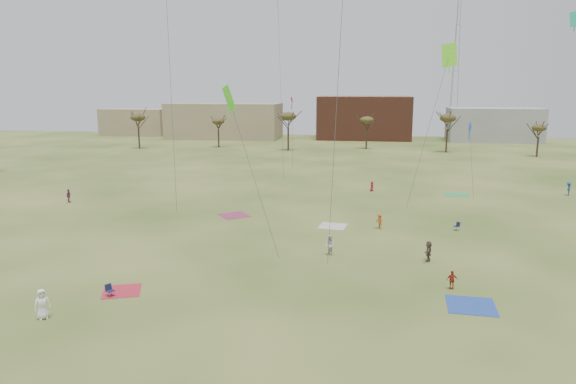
# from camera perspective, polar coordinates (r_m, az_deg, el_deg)

# --- Properties ---
(ground) EXTENTS (260.00, 260.00, 0.00)m
(ground) POSITION_cam_1_polar(r_m,az_deg,el_deg) (36.05, -3.06, -12.37)
(ground) COLOR #2C4917
(ground) RESTS_ON ground
(flyer_near_left) EXTENTS (1.13, 1.13, 1.98)m
(flyer_near_left) POSITION_cam_1_polar(r_m,az_deg,el_deg) (37.33, -25.24, -11.00)
(flyer_near_left) COLOR white
(flyer_near_left) RESTS_ON ground
(spectator_fore_a) EXTENTS (0.87, 0.46, 1.41)m
(spectator_fore_a) POSITION_cam_1_polar(r_m,az_deg,el_deg) (40.43, 17.47, -9.14)
(spectator_fore_a) COLOR #B02B1E
(spectator_fore_a) RESTS_ON ground
(spectator_fore_c) EXTENTS (0.84, 1.71, 1.77)m
(spectator_fore_c) POSITION_cam_1_polar(r_m,az_deg,el_deg) (46.04, 15.08, -6.25)
(spectator_fore_c) COLOR brown
(spectator_fore_c) RESTS_ON ground
(flyer_mid_b) EXTENTS (1.10, 1.26, 1.69)m
(flyer_mid_b) POSITION_cam_1_polar(r_m,az_deg,el_deg) (55.30, 9.93, -3.11)
(flyer_mid_b) COLOR #BA5E22
(flyer_mid_b) RESTS_ON ground
(spectator_mid_d) EXTENTS (0.58, 1.09, 1.76)m
(spectator_mid_d) POSITION_cam_1_polar(r_m,az_deg,el_deg) (72.50, -22.82, -0.37)
(spectator_mid_d) COLOR #913C6F
(spectator_mid_d) RESTS_ON ground
(spectator_mid_e) EXTENTS (1.10, 1.13, 1.83)m
(spectator_mid_e) POSITION_cam_1_polar(r_m,az_deg,el_deg) (46.12, 4.57, -5.81)
(spectator_mid_e) COLOR silver
(spectator_mid_e) RESTS_ON ground
(flyer_far_b) EXTENTS (0.72, 0.82, 1.41)m
(flyer_far_b) POSITION_cam_1_polar(r_m,az_deg,el_deg) (75.10, 9.13, 0.62)
(flyer_far_b) COLOR maroon
(flyer_far_b) RESTS_ON ground
(flyer_far_c) EXTENTS (0.95, 1.32, 1.84)m
(flyer_far_c) POSITION_cam_1_polar(r_m,az_deg,el_deg) (80.83, 28.27, 0.31)
(flyer_far_c) COLOR navy
(flyer_far_c) RESTS_ON ground
(blanket_red) EXTENTS (3.37, 3.37, 0.03)m
(blanket_red) POSITION_cam_1_polar(r_m,az_deg,el_deg) (40.31, -17.68, -10.28)
(blanket_red) COLOR #B92536
(blanket_red) RESTS_ON ground
(blanket_blue) EXTENTS (3.37, 3.37, 0.03)m
(blanket_blue) POSITION_cam_1_polar(r_m,az_deg,el_deg) (38.18, 19.34, -11.63)
(blanket_blue) COLOR #2445A0
(blanket_blue) RESTS_ON ground
(blanket_cream) EXTENTS (3.12, 3.12, 0.03)m
(blanket_cream) POSITION_cam_1_polar(r_m,az_deg,el_deg) (55.81, 4.90, -3.74)
(blanket_cream) COLOR beige
(blanket_cream) RESTS_ON ground
(blanket_plum) EXTENTS (4.24, 4.24, 0.03)m
(blanket_plum) POSITION_cam_1_polar(r_m,az_deg,el_deg) (60.56, -5.90, -2.56)
(blanket_plum) COLOR #912C55
(blanket_plum) RESTS_ON ground
(blanket_olive) EXTENTS (3.17, 3.17, 0.03)m
(blanket_olive) POSITION_cam_1_polar(r_m,az_deg,el_deg) (75.49, 17.94, -0.28)
(blanket_olive) COLOR green
(blanket_olive) RESTS_ON ground
(camp_chair_left) EXTENTS (0.73, 0.72, 0.87)m
(camp_chair_left) POSITION_cam_1_polar(r_m,az_deg,el_deg) (39.55, -18.83, -10.38)
(camp_chair_left) COLOR #15193A
(camp_chair_left) RESTS_ON ground
(camp_chair_right) EXTENTS (0.74, 0.73, 0.87)m
(camp_chair_right) POSITION_cam_1_polar(r_m,az_deg,el_deg) (56.72, 17.91, -3.75)
(camp_chair_right) COLOR #121833
(camp_chair_right) RESTS_ON ground
(kites_aloft) EXTENTS (66.67, 57.39, 27.91)m
(kites_aloft) POSITION_cam_1_polar(r_m,az_deg,el_deg) (64.51, -1.54, 19.70)
(kites_aloft) COLOR silver
(kites_aloft) RESTS_ON ground
(tree_line) EXTENTS (117.44, 49.32, 8.91)m
(tree_line) POSITION_cam_1_polar(r_m,az_deg,el_deg) (112.06, 3.98, 7.53)
(tree_line) COLOR #3A2B1E
(tree_line) RESTS_ON ground
(building_tan) EXTENTS (32.00, 14.00, 10.00)m
(building_tan) POSITION_cam_1_polar(r_m,az_deg,el_deg) (153.43, -6.96, 7.71)
(building_tan) COLOR #937F60
(building_tan) RESTS_ON ground
(building_brick) EXTENTS (26.00, 16.00, 12.00)m
(building_brick) POSITION_cam_1_polar(r_m,az_deg,el_deg) (152.51, 8.32, 8.03)
(building_brick) COLOR brown
(building_brick) RESTS_ON ground
(building_grey) EXTENTS (24.00, 12.00, 9.00)m
(building_grey) POSITION_cam_1_polar(r_m,az_deg,el_deg) (154.16, 21.51, 6.85)
(building_grey) COLOR gray
(building_grey) RESTS_ON ground
(building_tan_west) EXTENTS (20.00, 12.00, 8.00)m
(building_tan_west) POSITION_cam_1_polar(r_m,az_deg,el_deg) (170.56, -16.12, 7.38)
(building_tan_west) COLOR #937F60
(building_tan_west) RESTS_ON ground
(radio_tower) EXTENTS (1.51, 1.72, 41.00)m
(radio_tower) POSITION_cam_1_polar(r_m,az_deg,el_deg) (159.00, 17.75, 12.52)
(radio_tower) COLOR #9EA3A8
(radio_tower) RESTS_ON ground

